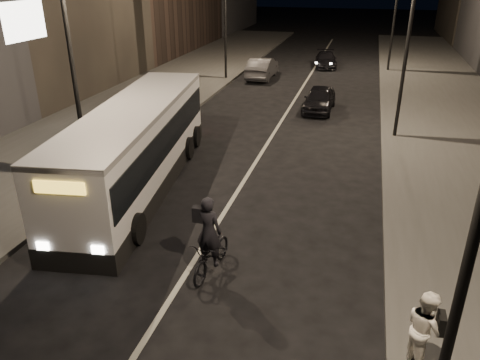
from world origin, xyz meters
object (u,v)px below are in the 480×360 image
Objects in this scene: streetlight_right_near at (473,142)px; streetlight_left_near at (75,33)px; cyclist_on_bicycle at (211,248)px; streetlight_left_far at (229,0)px; car_mid at (262,68)px; car_near at (319,99)px; car_far at (326,60)px; city_bus at (137,143)px; pedestrian_woman at (425,328)px; streetlight_right_mid at (405,18)px.

streetlight_right_near is 13.33m from streetlight_left_near.
streetlight_right_near reaches higher than cyclist_on_bicycle.
streetlight_left_far reaches higher than car_mid.
streetlight_left_far is 3.54× the size of cyclist_on_bicycle.
cyclist_on_bicycle is 0.59× the size of car_near.
city_bus is at bearing -107.89° from car_far.
streetlight_right_near and streetlight_left_near have the same top height.
car_mid is at bearing 107.49° from streetlight_right_near.
pedestrian_woman reaches higher than car_near.
car_far is (4.40, 24.44, -1.05)m from city_bus.
pedestrian_woman is (9.20, -6.50, -0.63)m from city_bus.
car_near is 12.91m from car_far.
car_near is at bearing 100.52° from streetlight_right_near.
streetlight_right_mid is (0.00, 16.00, 0.00)m from streetlight_right_near.
streetlight_right_near is 1.80× the size of car_mid.
streetlight_left_near is 13.33m from pedestrian_woman.
car_near is 8.88m from car_mid.
cyclist_on_bicycle reaches higher than car_mid.
car_near is 0.86× the size of car_mid.
pedestrian_woman reaches higher than car_mid.
city_bus is at bearing -84.43° from streetlight_left_far.
streetlight_left_near reaches higher than city_bus.
cyclist_on_bicycle is 5.34m from pedestrian_woman.
city_bus is 2.51× the size of car_mid.
streetlight_left_far is (0.00, 18.00, 0.00)m from streetlight_left_near.
car_near is at bearing 93.64° from cyclist_on_bicycle.
car_far is at bearing -126.75° from car_mid.
streetlight_right_near is 2.05× the size of car_far.
cyclist_on_bicycle is at bearing -75.02° from streetlight_left_far.
car_near is (5.26, 11.56, -0.97)m from city_bus.
streetlight_right_near is at bearing -90.00° from streetlight_right_mid.
city_bus is (1.73, 0.24, -3.73)m from streetlight_left_near.
car_far is (-0.86, 12.88, -0.09)m from car_near.
streetlight_right_near is at bearing -50.63° from city_bus.
streetlight_right_mid reaches higher than pedestrian_woman.
city_bus is at bearing 140.25° from cyclist_on_bicycle.
car_mid is at bearing -1.67° from pedestrian_woman.
streetlight_left_near is at bearing -111.64° from car_far.
cyclist_on_bicycle is 23.82m from car_mid.
streetlight_left_far is at bearing 112.30° from streetlight_right_near.
cyclist_on_bicycle is at bearing -92.09° from car_near.
streetlight_right_near reaches higher than car_far.
pedestrian_woman is at bearing -88.92° from streetlight_right_mid.
car_far is (-4.80, 30.94, -0.42)m from pedestrian_woman.
pedestrian_woman is 0.43× the size of car_near.
streetlight_right_mid is 13.33m from streetlight_left_near.
car_near is 0.98× the size of car_far.
city_bus is (-8.93, 8.24, -3.73)m from streetlight_right_near.
streetlight_left_near is at bearing 83.45° from car_mid.
car_mid is (2.09, 19.20, -4.62)m from streetlight_left_near.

